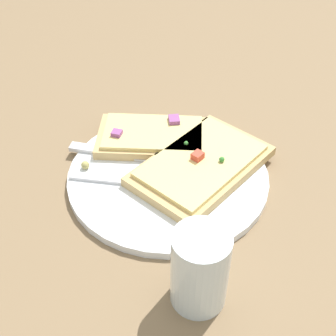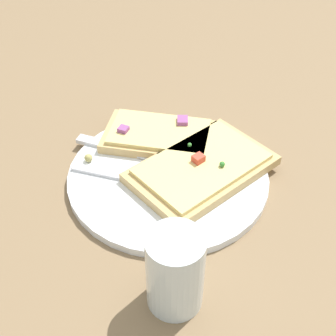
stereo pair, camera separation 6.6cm
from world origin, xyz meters
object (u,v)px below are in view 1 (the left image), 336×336
object	(u,v)px
plate	(168,176)
fork	(151,184)
pizza_slice_main	(201,165)
pizza_slice_corner	(153,136)
knife	(129,155)
drinking_glass	(200,269)

from	to	relation	value
plate	fork	distance (m)	0.04
pizza_slice_main	pizza_slice_corner	world-z (taller)	pizza_slice_main
fork	knife	bearing A→B (deg)	127.58
knife	pizza_slice_corner	size ratio (longest dim) A/B	1.07
fork	pizza_slice_main	size ratio (longest dim) A/B	0.91
plate	pizza_slice_corner	size ratio (longest dim) A/B	1.47
pizza_slice_main	drinking_glass	xyz separation A→B (m)	(-0.18, -0.10, 0.03)
fork	drinking_glass	distance (m)	0.18
drinking_glass	plate	bearing A→B (deg)	43.56
plate	drinking_glass	bearing A→B (deg)	-136.44
fork	knife	world-z (taller)	knife
pizza_slice_corner	pizza_slice_main	bearing A→B (deg)	-39.46
knife	pizza_slice_main	xyz separation A→B (m)	(0.03, -0.11, 0.01)
pizza_slice_corner	fork	bearing A→B (deg)	-87.19
fork	pizza_slice_main	distance (m)	0.08
plate	fork	size ratio (longest dim) A/B	1.47
fork	knife	distance (m)	0.07
fork	pizza_slice_corner	size ratio (longest dim) A/B	1.00
plate	pizza_slice_main	size ratio (longest dim) A/B	1.34
pizza_slice_corner	knife	bearing A→B (deg)	-131.76
pizza_slice_corner	plate	bearing A→B (deg)	-69.16
knife	drinking_glass	world-z (taller)	drinking_glass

